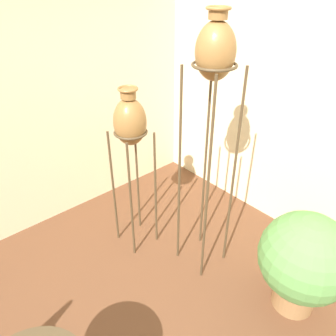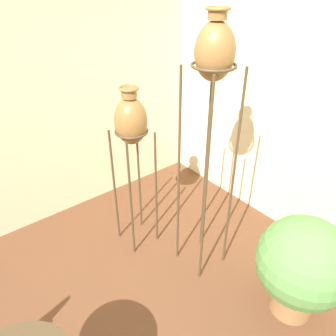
# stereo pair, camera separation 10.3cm
# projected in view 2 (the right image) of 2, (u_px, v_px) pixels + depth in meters

# --- Properties ---
(vase_stand_tall) EXTENTS (0.31, 0.31, 2.06)m
(vase_stand_tall) POSITION_uv_depth(u_px,v_px,m) (214.00, 65.00, 2.07)
(vase_stand_tall) COLOR #473823
(vase_stand_tall) RESTS_ON ground_plane
(vase_stand_medium) EXTENTS (0.28, 0.28, 1.50)m
(vase_stand_medium) POSITION_uv_depth(u_px,v_px,m) (131.00, 125.00, 2.57)
(vase_stand_medium) COLOR #473823
(vase_stand_medium) RESTS_ON ground_plane
(potted_plant) EXTENTS (0.66, 0.66, 0.84)m
(potted_plant) POSITION_uv_depth(u_px,v_px,m) (302.00, 265.00, 2.29)
(potted_plant) COLOR olive
(potted_plant) RESTS_ON ground_plane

